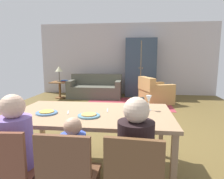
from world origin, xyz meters
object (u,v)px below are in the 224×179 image
object	(u,v)px
wine_glass	(149,100)
handbag	(139,102)
person_man	(19,158)
plate_near_child	(89,116)
dining_chair_man	(8,171)
book_lower	(66,81)
table_lamp	(59,69)
couch	(95,89)
plate_near_man	(47,113)
dining_chair_child	(69,176)
armchair	(155,93)
person_child	(75,171)
book_upper	(64,81)
dining_table	(92,117)
plate_near_woman	(136,115)
person_woman	(136,165)
side_table	(60,87)
armoire	(141,68)

from	to	relation	value
wine_glass	handbag	bearing A→B (deg)	90.91
person_man	handbag	xyz separation A→B (m)	(1.16, 4.22, -0.38)
person_man	plate_near_child	bearing A→B (deg)	46.19
plate_near_child	dining_chair_man	distance (m)	0.93
handbag	book_lower	bearing A→B (deg)	159.75
dining_chair_man	table_lamp	xyz separation A→B (m)	(-1.60, 5.29, 0.52)
person_man	handbag	distance (m)	4.39
couch	plate_near_man	bearing A→B (deg)	-85.48
couch	wine_glass	bearing A→B (deg)	-70.49
dining_chair_child	armchair	distance (m)	5.01
person_child	book_upper	size ratio (longest dim) A/B	4.20
plate_near_child	couch	bearing A→B (deg)	100.55
wine_glass	dining_chair_man	bearing A→B (deg)	-137.94
plate_near_child	handbag	bearing A→B (deg)	80.24
dining_table	book_lower	xyz separation A→B (m)	(-1.90, 4.42, -0.10)
plate_near_woman	table_lamp	bearing A→B (deg)	120.43
person_child	couch	distance (m)	5.46
person_woman	armchair	distance (m)	4.74
wine_glass	dining_chair_man	xyz separation A→B (m)	(-1.20, -1.08, -0.40)
armchair	dining_chair_man	bearing A→B (deg)	-108.68
dining_table	book_upper	size ratio (longest dim) A/B	8.64
table_lamp	handbag	world-z (taller)	table_lamp
book_lower	handbag	size ratio (longest dim) A/B	0.69
handbag	plate_near_child	bearing A→B (deg)	-99.76
dining_table	person_man	xyz separation A→B (m)	(-0.53, -0.73, -0.18)
person_man	couch	distance (m)	5.39
book_upper	person_man	bearing A→B (deg)	-74.57
armchair	table_lamp	distance (m)	3.35
person_woman	couch	size ratio (longest dim) A/B	0.60
person_woman	armchair	world-z (taller)	person_woman
dining_chair_man	dining_chair_child	bearing A→B (deg)	-0.03
couch	book_upper	xyz separation A→B (m)	(-1.05, -0.23, 0.32)
dining_chair_man	armchair	world-z (taller)	dining_chair_man
armchair	book_upper	xyz separation A→B (m)	(-3.08, 0.44, 0.30)
plate_near_child	table_lamp	size ratio (longest dim) A/B	0.46
wine_glass	book_upper	distance (m)	4.99
plate_near_woman	handbag	size ratio (longest dim) A/B	0.78
plate_near_man	book_upper	size ratio (longest dim) A/B	1.14
dining_table	couch	bearing A→B (deg)	100.95
armchair	side_table	distance (m)	3.27
plate_near_child	plate_near_woman	xyz separation A→B (m)	(0.52, 0.08, 0.00)
book_lower	plate_near_man	bearing A→B (deg)	-73.14
person_man	table_lamp	xyz separation A→B (m)	(-1.59, 5.12, 0.50)
dining_table	plate_near_child	size ratio (longest dim) A/B	7.60
couch	armoire	world-z (taller)	armoire
book_upper	couch	bearing A→B (deg)	12.64
plate_near_man	plate_near_woman	bearing A→B (deg)	1.10
plate_near_woman	person_woman	size ratio (longest dim) A/B	0.23
couch	table_lamp	xyz separation A→B (m)	(-1.22, -0.26, 0.71)
side_table	book_lower	bearing A→B (deg)	8.91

